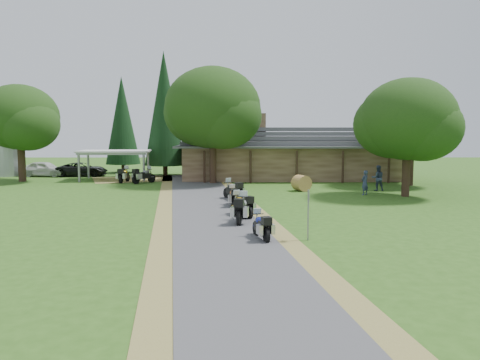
{
  "coord_description": "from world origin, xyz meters",
  "views": [
    {
      "loc": [
        0.9,
        -20.8,
        4.43
      ],
      "look_at": [
        1.03,
        6.5,
        1.6
      ],
      "focal_mm": 35.0,
      "sensor_mm": 36.0,
      "label": 1
    }
  ],
  "objects_px": {
    "carport": "(115,165)",
    "motorcycle_row_b": "(242,208)",
    "motorcycle_row_c": "(241,204)",
    "motorcycle_carport_b": "(144,175)",
    "hay_bale": "(301,183)",
    "car_dark_suv": "(82,166)",
    "motorcycle_carport_a": "(124,174)",
    "motorcycle_row_a": "(261,225)",
    "motorcycle_row_d": "(233,196)",
    "lodge": "(291,152)",
    "silo": "(7,143)",
    "car_white_sedan": "(45,167)",
    "motorcycle_row_e": "(233,189)"
  },
  "relations": [
    {
      "from": "car_dark_suv",
      "to": "motorcycle_carport_a",
      "type": "height_order",
      "value": "car_dark_suv"
    },
    {
      "from": "motorcycle_carport_a",
      "to": "motorcycle_row_e",
      "type": "bearing_deg",
      "value": -130.33
    },
    {
      "from": "hay_bale",
      "to": "carport",
      "type": "bearing_deg",
      "value": 152.6
    },
    {
      "from": "silo",
      "to": "motorcycle_carport_a",
      "type": "bearing_deg",
      "value": -25.85
    },
    {
      "from": "car_dark_suv",
      "to": "motorcycle_row_e",
      "type": "distance_m",
      "value": 22.24
    },
    {
      "from": "car_white_sedan",
      "to": "lodge",
      "type": "bearing_deg",
      "value": -85.31
    },
    {
      "from": "motorcycle_row_a",
      "to": "motorcycle_carport_b",
      "type": "height_order",
      "value": "motorcycle_carport_b"
    },
    {
      "from": "motorcycle_row_a",
      "to": "motorcycle_row_d",
      "type": "distance_m",
      "value": 8.72
    },
    {
      "from": "motorcycle_row_a",
      "to": "hay_bale",
      "type": "xyz_separation_m",
      "value": [
        3.81,
        15.75,
        -0.0
      ]
    },
    {
      "from": "lodge",
      "to": "hay_bale",
      "type": "height_order",
      "value": "lodge"
    },
    {
      "from": "motorcycle_carport_b",
      "to": "hay_bale",
      "type": "distance_m",
      "value": 13.97
    },
    {
      "from": "hay_bale",
      "to": "motorcycle_row_d",
      "type": "bearing_deg",
      "value": -125.36
    },
    {
      "from": "motorcycle_row_e",
      "to": "motorcycle_carport_b",
      "type": "bearing_deg",
      "value": 6.28
    },
    {
      "from": "silo",
      "to": "car_dark_suv",
      "type": "bearing_deg",
      "value": -5.82
    },
    {
      "from": "motorcycle_row_b",
      "to": "motorcycle_carport_a",
      "type": "distance_m",
      "value": 20.86
    },
    {
      "from": "hay_bale",
      "to": "lodge",
      "type": "bearing_deg",
      "value": 88.1
    },
    {
      "from": "carport",
      "to": "motorcycle_carport_b",
      "type": "height_order",
      "value": "carport"
    },
    {
      "from": "motorcycle_row_a",
      "to": "motorcycle_row_c",
      "type": "bearing_deg",
      "value": -6.87
    },
    {
      "from": "motorcycle_row_a",
      "to": "motorcycle_row_b",
      "type": "relative_size",
      "value": 0.82
    },
    {
      "from": "carport",
      "to": "car_white_sedan",
      "type": "distance_m",
      "value": 8.46
    },
    {
      "from": "motorcycle_carport_b",
      "to": "car_white_sedan",
      "type": "bearing_deg",
      "value": 102.53
    },
    {
      "from": "car_dark_suv",
      "to": "motorcycle_row_a",
      "type": "bearing_deg",
      "value": -152.77
    },
    {
      "from": "car_dark_suv",
      "to": "motorcycle_row_b",
      "type": "relative_size",
      "value": 2.54
    },
    {
      "from": "motorcycle_row_e",
      "to": "lodge",
      "type": "bearing_deg",
      "value": -52.37
    },
    {
      "from": "car_white_sedan",
      "to": "motorcycle_row_a",
      "type": "distance_m",
      "value": 33.9
    },
    {
      "from": "carport",
      "to": "motorcycle_row_b",
      "type": "bearing_deg",
      "value": -65.49
    },
    {
      "from": "lodge",
      "to": "motorcycle_carport_b",
      "type": "relative_size",
      "value": 10.1
    },
    {
      "from": "motorcycle_row_c",
      "to": "motorcycle_row_d",
      "type": "bearing_deg",
      "value": -21.18
    },
    {
      "from": "carport",
      "to": "hay_bale",
      "type": "height_order",
      "value": "carport"
    },
    {
      "from": "carport",
      "to": "car_dark_suv",
      "type": "distance_m",
      "value": 5.4
    },
    {
      "from": "carport",
      "to": "silo",
      "type": "bearing_deg",
      "value": 155.91
    },
    {
      "from": "motorcycle_row_a",
      "to": "motorcycle_row_e",
      "type": "distance_m",
      "value": 11.33
    },
    {
      "from": "silo",
      "to": "motorcycle_carport_b",
      "type": "distance_m",
      "value": 16.97
    },
    {
      "from": "motorcycle_row_c",
      "to": "motorcycle_carport_b",
      "type": "bearing_deg",
      "value": -1.45
    },
    {
      "from": "lodge",
      "to": "silo",
      "type": "bearing_deg",
      "value": 175.04
    },
    {
      "from": "motorcycle_carport_a",
      "to": "car_dark_suv",
      "type": "bearing_deg",
      "value": 51.76
    },
    {
      "from": "hay_bale",
      "to": "motorcycle_row_b",
      "type": "bearing_deg",
      "value": -110.62
    },
    {
      "from": "car_white_sedan",
      "to": "motorcycle_carport_b",
      "type": "height_order",
      "value": "car_white_sedan"
    },
    {
      "from": "silo",
      "to": "motorcycle_row_d",
      "type": "distance_m",
      "value": 30.38
    },
    {
      "from": "lodge",
      "to": "silo",
      "type": "distance_m",
      "value": 28.52
    },
    {
      "from": "carport",
      "to": "motorcycle_row_a",
      "type": "bearing_deg",
      "value": -67.81
    },
    {
      "from": "motorcycle_row_c",
      "to": "motorcycle_carport_a",
      "type": "distance_m",
      "value": 19.55
    },
    {
      "from": "lodge",
      "to": "motorcycle_row_d",
      "type": "relative_size",
      "value": 11.84
    },
    {
      "from": "car_dark_suv",
      "to": "carport",
      "type": "bearing_deg",
      "value": -132.61
    },
    {
      "from": "motorcycle_row_b",
      "to": "motorcycle_carport_b",
      "type": "relative_size",
      "value": 1.0
    },
    {
      "from": "carport",
      "to": "motorcycle_row_b",
      "type": "distance_m",
      "value": 23.53
    },
    {
      "from": "car_white_sedan",
      "to": "motorcycle_carport_a",
      "type": "bearing_deg",
      "value": -112.56
    },
    {
      "from": "motorcycle_row_d",
      "to": "hay_bale",
      "type": "xyz_separation_m",
      "value": [
        5.05,
        7.12,
        -0.02
      ]
    },
    {
      "from": "motorcycle_row_a",
      "to": "motorcycle_row_e",
      "type": "xyz_separation_m",
      "value": [
        -1.29,
        11.25,
        0.08
      ]
    },
    {
      "from": "lodge",
      "to": "car_white_sedan",
      "type": "relative_size",
      "value": 3.72
    }
  ]
}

